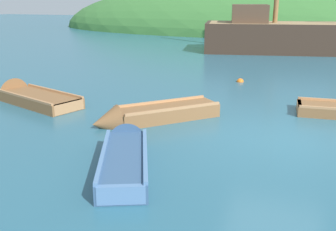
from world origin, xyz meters
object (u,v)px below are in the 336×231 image
object	(u,v)px
rowboat_near_dock	(29,98)
rowboat_portside	(151,116)
buoy_orange	(240,82)
sailing_ship	(301,41)
rowboat_center	(126,156)

from	to	relation	value
rowboat_near_dock	rowboat_portside	bearing A→B (deg)	-168.38
rowboat_portside	buoy_orange	distance (m)	6.45
sailing_ship	buoy_orange	world-z (taller)	sailing_ship
rowboat_near_dock	rowboat_portside	distance (m)	4.75
sailing_ship	rowboat_portside	distance (m)	17.15
rowboat_portside	sailing_ship	bearing A→B (deg)	-147.06
sailing_ship	rowboat_near_dock	world-z (taller)	sailing_ship
rowboat_center	buoy_orange	world-z (taller)	rowboat_center
rowboat_center	buoy_orange	distance (m)	9.18
sailing_ship	buoy_orange	bearing A→B (deg)	-111.92
rowboat_portside	buoy_orange	xyz separation A→B (m)	(1.46, 6.28, -0.14)
rowboat_near_dock	buoy_orange	bearing A→B (deg)	-117.90
sailing_ship	rowboat_center	distance (m)	19.86
buoy_orange	rowboat_near_dock	bearing A→B (deg)	-137.74
rowboat_center	rowboat_near_dock	size ratio (longest dim) A/B	0.90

